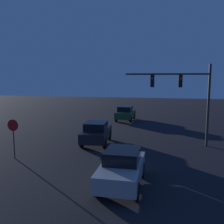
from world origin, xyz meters
TOP-DOWN VIEW (x-y plane):
  - car_near at (1.28, 9.17)m, footprint 1.89×3.96m
  - car_mid at (-1.83, 16.11)m, footprint 2.08×4.06m
  - car_far at (-1.22, 26.80)m, footprint 1.98×4.01m
  - traffic_signal_mast at (4.62, 17.08)m, footprint 6.11×0.30m
  - stop_sign at (-5.92, 11.71)m, footprint 0.72×0.07m

SIDE VIEW (x-z plane):
  - car_near at x=1.28m, z-range 0.02..1.72m
  - car_mid at x=-1.83m, z-range 0.02..1.72m
  - car_far at x=-1.22m, z-range 0.02..1.72m
  - stop_sign at x=-5.92m, z-range 0.49..2.95m
  - traffic_signal_mast at x=4.62m, z-range 1.06..7.03m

